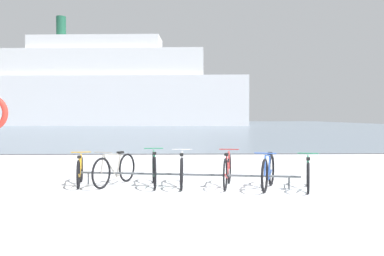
{
  "coord_description": "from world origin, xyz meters",
  "views": [
    {
      "loc": [
        -1.18,
        -7.18,
        1.6
      ],
      "look_at": [
        -0.87,
        4.39,
        1.26
      ],
      "focal_mm": 38.53,
      "sensor_mm": 36.0,
      "label": 1
    }
  ],
  "objects_px": {
    "bicycle_3": "(182,170)",
    "bicycle_5": "(268,172)",
    "bicycle_2": "(154,169)",
    "ferry_ship": "(102,89)",
    "bicycle_4": "(227,170)",
    "bicycle_6": "(308,174)",
    "bicycle_1": "(115,169)",
    "bicycle_0": "(80,171)"
  },
  "relations": [
    {
      "from": "bicycle_3",
      "to": "bicycle_5",
      "type": "distance_m",
      "value": 1.93
    },
    {
      "from": "bicycle_2",
      "to": "ferry_ship",
      "type": "distance_m",
      "value": 64.49
    },
    {
      "from": "bicycle_4",
      "to": "bicycle_6",
      "type": "xyz_separation_m",
      "value": [
        1.71,
        -0.37,
        -0.03
      ]
    },
    {
      "from": "bicycle_1",
      "to": "bicycle_4",
      "type": "distance_m",
      "value": 2.59
    },
    {
      "from": "bicycle_3",
      "to": "bicycle_5",
      "type": "bearing_deg",
      "value": -11.42
    },
    {
      "from": "bicycle_4",
      "to": "ferry_ship",
      "type": "height_order",
      "value": "ferry_ship"
    },
    {
      "from": "bicycle_1",
      "to": "bicycle_5",
      "type": "distance_m",
      "value": 3.49
    },
    {
      "from": "bicycle_6",
      "to": "bicycle_4",
      "type": "bearing_deg",
      "value": 167.8
    },
    {
      "from": "bicycle_4",
      "to": "bicycle_5",
      "type": "xyz_separation_m",
      "value": [
        0.86,
        -0.28,
        -0.0
      ]
    },
    {
      "from": "bicycle_3",
      "to": "bicycle_1",
      "type": "bearing_deg",
      "value": 172.38
    },
    {
      "from": "bicycle_2",
      "to": "bicycle_6",
      "type": "relative_size",
      "value": 1.05
    },
    {
      "from": "bicycle_3",
      "to": "bicycle_4",
      "type": "bearing_deg",
      "value": -5.82
    },
    {
      "from": "bicycle_2",
      "to": "bicycle_6",
      "type": "xyz_separation_m",
      "value": [
        3.37,
        -0.56,
        -0.03
      ]
    },
    {
      "from": "bicycle_0",
      "to": "ferry_ship",
      "type": "distance_m",
      "value": 64.01
    },
    {
      "from": "bicycle_3",
      "to": "bicycle_6",
      "type": "distance_m",
      "value": 2.78
    },
    {
      "from": "bicycle_0",
      "to": "bicycle_2",
      "type": "height_order",
      "value": "bicycle_2"
    },
    {
      "from": "ferry_ship",
      "to": "bicycle_5",
      "type": "bearing_deg",
      "value": -76.02
    },
    {
      "from": "bicycle_4",
      "to": "bicycle_5",
      "type": "height_order",
      "value": "bicycle_5"
    },
    {
      "from": "bicycle_4",
      "to": "bicycle_1",
      "type": "bearing_deg",
      "value": 173.09
    },
    {
      "from": "bicycle_1",
      "to": "bicycle_3",
      "type": "relative_size",
      "value": 0.93
    },
    {
      "from": "bicycle_2",
      "to": "bicycle_3",
      "type": "relative_size",
      "value": 0.98
    },
    {
      "from": "bicycle_4",
      "to": "bicycle_0",
      "type": "bearing_deg",
      "value": 174.26
    },
    {
      "from": "bicycle_1",
      "to": "bicycle_3",
      "type": "bearing_deg",
      "value": -7.62
    },
    {
      "from": "bicycle_1",
      "to": "bicycle_5",
      "type": "height_order",
      "value": "bicycle_5"
    },
    {
      "from": "bicycle_3",
      "to": "bicycle_4",
      "type": "distance_m",
      "value": 1.03
    },
    {
      "from": "bicycle_2",
      "to": "bicycle_3",
      "type": "bearing_deg",
      "value": -7.48
    },
    {
      "from": "bicycle_6",
      "to": "bicycle_1",
      "type": "bearing_deg",
      "value": 170.96
    },
    {
      "from": "bicycle_3",
      "to": "bicycle_0",
      "type": "bearing_deg",
      "value": 174.29
    },
    {
      "from": "bicycle_0",
      "to": "ferry_ship",
      "type": "bearing_deg",
      "value": 100.41
    },
    {
      "from": "bicycle_1",
      "to": "bicycle_6",
      "type": "xyz_separation_m",
      "value": [
        4.29,
        -0.68,
        -0.02
      ]
    },
    {
      "from": "bicycle_2",
      "to": "bicycle_3",
      "type": "height_order",
      "value": "bicycle_2"
    },
    {
      "from": "bicycle_5",
      "to": "bicycle_6",
      "type": "xyz_separation_m",
      "value": [
        0.85,
        -0.09,
        -0.03
      ]
    },
    {
      "from": "bicycle_6",
      "to": "ferry_ship",
      "type": "distance_m",
      "value": 65.8
    },
    {
      "from": "bicycle_3",
      "to": "bicycle_5",
      "type": "height_order",
      "value": "bicycle_5"
    },
    {
      "from": "bicycle_6",
      "to": "ferry_ship",
      "type": "bearing_deg",
      "value": 104.68
    },
    {
      "from": "ferry_ship",
      "to": "bicycle_6",
      "type": "bearing_deg",
      "value": -75.32
    },
    {
      "from": "bicycle_1",
      "to": "bicycle_6",
      "type": "relative_size",
      "value": 1.0
    },
    {
      "from": "bicycle_0",
      "to": "bicycle_1",
      "type": "xyz_separation_m",
      "value": [
        0.8,
        -0.03,
        0.03
      ]
    },
    {
      "from": "bicycle_6",
      "to": "ferry_ship",
      "type": "xyz_separation_m",
      "value": [
        -16.61,
        63.39,
        6.0
      ]
    },
    {
      "from": "bicycle_5",
      "to": "bicycle_4",
      "type": "bearing_deg",
      "value": 162.22
    },
    {
      "from": "bicycle_0",
      "to": "bicycle_6",
      "type": "bearing_deg",
      "value": -7.94
    },
    {
      "from": "bicycle_2",
      "to": "bicycle_4",
      "type": "bearing_deg",
      "value": -6.45
    }
  ]
}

